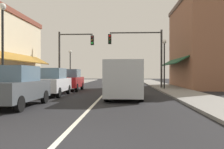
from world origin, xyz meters
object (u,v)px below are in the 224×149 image
at_px(van_in_lane, 124,78).
at_px(street_lamp_right_mid, 164,56).
at_px(parked_car_third_left, 70,80).
at_px(traffic_signal_mast_arm, 142,48).
at_px(parked_car_nearest_left, 15,87).
at_px(street_lamp_left_near, 3,36).
at_px(traffic_signal_left_corner, 71,51).
at_px(street_lamp_left_far, 70,61).
at_px(parked_car_second_left, 52,82).

xyz_separation_m(van_in_lane, street_lamp_right_mid, (3.44, 7.28, 1.82)).
bearing_deg(parked_car_third_left, traffic_signal_mast_arm, 20.29).
height_order(parked_car_nearest_left, traffic_signal_mast_arm, traffic_signal_mast_arm).
relative_size(traffic_signal_mast_arm, street_lamp_left_near, 1.07).
bearing_deg(van_in_lane, street_lamp_right_mid, 66.25).
relative_size(parked_car_third_left, street_lamp_left_near, 0.81).
bearing_deg(traffic_signal_mast_arm, traffic_signal_left_corner, 175.68).
height_order(parked_car_third_left, van_in_lane, van_in_lane).
xyz_separation_m(parked_car_third_left, van_in_lane, (4.53, -6.07, 0.27)).
bearing_deg(traffic_signal_mast_arm, parked_car_nearest_left, -117.31).
relative_size(parked_car_nearest_left, traffic_signal_left_corner, 0.77).
xyz_separation_m(van_in_lane, street_lamp_left_far, (-6.45, 14.72, 1.72)).
bearing_deg(van_in_lane, parked_car_nearest_left, -139.53).
bearing_deg(van_in_lane, traffic_signal_mast_arm, 80.63).
distance_m(parked_car_second_left, traffic_signal_left_corner, 8.06).
height_order(van_in_lane, street_lamp_left_far, street_lamp_left_far).
bearing_deg(parked_car_second_left, street_lamp_left_near, -118.64).
bearing_deg(street_lamp_right_mid, street_lamp_left_far, 143.01).
relative_size(van_in_lane, traffic_signal_left_corner, 0.97).
xyz_separation_m(parked_car_second_left, street_lamp_left_far, (-1.78, 13.34, 1.99)).
relative_size(parked_car_third_left, van_in_lane, 0.79).
xyz_separation_m(parked_car_second_left, street_lamp_right_mid, (8.11, 5.89, 2.09)).
xyz_separation_m(parked_car_nearest_left, traffic_signal_mast_arm, (6.32, 12.24, 2.83)).
bearing_deg(traffic_signal_mast_arm, street_lamp_right_mid, -33.14).
xyz_separation_m(parked_car_nearest_left, street_lamp_right_mid, (8.13, 11.06, 2.09)).
height_order(parked_car_second_left, van_in_lane, van_in_lane).
bearing_deg(parked_car_second_left, parked_car_third_left, 87.40).
xyz_separation_m(parked_car_second_left, van_in_lane, (4.67, -1.39, 0.27)).
xyz_separation_m(parked_car_nearest_left, street_lamp_left_near, (-1.61, 2.07, 2.52)).
distance_m(parked_car_third_left, street_lamp_left_far, 9.08).
relative_size(parked_car_nearest_left, street_lamp_left_near, 0.81).
height_order(parked_car_nearest_left, street_lamp_left_far, street_lamp_left_far).
bearing_deg(van_in_lane, street_lamp_left_far, 115.20).
bearing_deg(street_lamp_left_far, van_in_lane, -66.36).
xyz_separation_m(parked_car_third_left, street_lamp_right_mid, (7.97, 1.21, 2.09)).
bearing_deg(traffic_signal_left_corner, parked_car_third_left, -79.55).
xyz_separation_m(van_in_lane, traffic_signal_left_corner, (-5.06, 8.96, 2.44)).
xyz_separation_m(traffic_signal_mast_arm, street_lamp_left_near, (-7.93, -10.17, -0.31)).
relative_size(parked_car_nearest_left, traffic_signal_mast_arm, 0.76).
distance_m(street_lamp_left_near, street_lamp_left_far, 16.45).
bearing_deg(traffic_signal_left_corner, parked_car_second_left, -87.01).
distance_m(traffic_signal_left_corner, street_lamp_right_mid, 8.69).
relative_size(parked_car_third_left, street_lamp_right_mid, 0.95).
bearing_deg(parked_car_nearest_left, parked_car_third_left, 90.35).
bearing_deg(parked_car_second_left, street_lamp_right_mid, 35.09).
bearing_deg(street_lamp_left_near, parked_car_nearest_left, -52.07).
distance_m(traffic_signal_mast_arm, street_lamp_right_mid, 2.28).
bearing_deg(parked_car_third_left, street_lamp_left_far, 101.59).
bearing_deg(street_lamp_left_far, traffic_signal_left_corner, -76.52).
bearing_deg(traffic_signal_left_corner, van_in_lane, -60.54).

